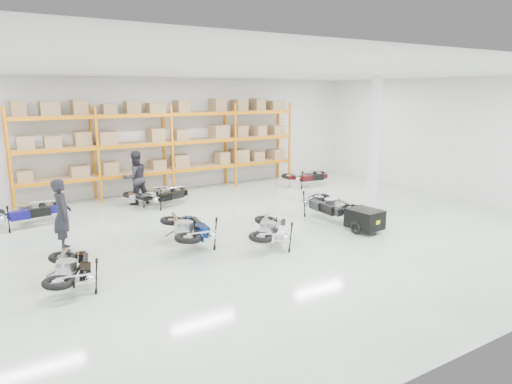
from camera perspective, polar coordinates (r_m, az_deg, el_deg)
room at (r=12.64m, az=-0.40°, el=4.63°), size 18.00×18.00×18.00m
pallet_rack at (r=18.42m, az=-10.98°, el=6.88°), size 11.28×0.98×3.62m
structural_column at (r=16.29m, az=14.55°, el=5.99°), size 0.25×0.25×4.50m
moto_blue_centre at (r=12.00m, az=-8.42°, el=-3.97°), size 1.26×2.10×1.28m
moto_silver_left at (r=11.96m, az=1.99°, el=-4.13°), size 1.83×2.00×1.18m
moto_black_far_left at (r=10.17m, az=-22.12°, el=-8.29°), size 1.20×1.86×1.12m
moto_touring_right at (r=14.56m, az=9.03°, el=-1.07°), size 1.18×2.07×1.28m
trailer at (r=13.49m, az=13.42°, el=-3.31°), size 0.83×1.59×0.66m
moto_back_a at (r=15.33m, az=-27.04°, el=-1.74°), size 1.97×1.14×1.22m
moto_back_b at (r=16.81m, az=-13.10°, el=0.15°), size 1.66×0.94×1.03m
moto_back_c at (r=16.38m, az=-11.37°, el=0.05°), size 1.86×1.22×1.11m
moto_back_d at (r=19.56m, az=6.36°, el=2.31°), size 1.93×1.15×1.18m
person_left at (r=12.54m, az=-23.06°, el=-2.62°), size 0.49×0.70×1.85m
person_back at (r=16.81m, az=-14.83°, el=1.72°), size 1.02×0.84×1.92m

